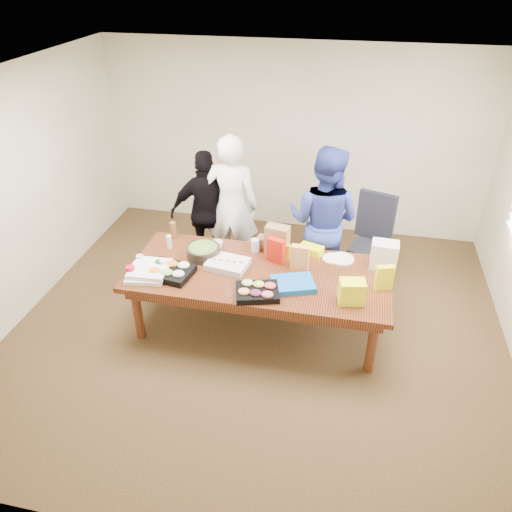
% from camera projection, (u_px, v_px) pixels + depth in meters
% --- Properties ---
extents(floor, '(5.50, 5.00, 0.02)m').
position_uv_depth(floor, '(258.00, 326.00, 5.61)').
color(floor, '#47301E').
rests_on(floor, ground).
extents(ceiling, '(5.50, 5.00, 0.02)m').
position_uv_depth(ceiling, '(259.00, 83.00, 4.14)').
color(ceiling, white).
rests_on(ceiling, wall_back).
extents(wall_back, '(5.50, 0.04, 2.70)m').
position_uv_depth(wall_back, '(294.00, 141.00, 6.93)').
color(wall_back, beige).
rests_on(wall_back, floor).
extents(wall_front, '(5.50, 0.04, 2.70)m').
position_uv_depth(wall_front, '(172.00, 425.00, 2.81)').
color(wall_front, beige).
rests_on(wall_front, floor).
extents(wall_left, '(0.04, 5.00, 2.70)m').
position_uv_depth(wall_left, '(15.00, 198.00, 5.35)').
color(wall_left, beige).
rests_on(wall_left, floor).
extents(conference_table, '(2.80, 1.20, 0.75)m').
position_uv_depth(conference_table, '(259.00, 300.00, 5.40)').
color(conference_table, '#4C1C0F').
rests_on(conference_table, floor).
extents(office_chair, '(0.73, 0.73, 1.13)m').
position_uv_depth(office_chair, '(373.00, 246.00, 6.01)').
color(office_chair, black).
rests_on(office_chair, floor).
extents(person_center, '(0.72, 0.50, 1.88)m').
position_uv_depth(person_center, '(231.00, 207.00, 6.07)').
color(person_center, white).
rests_on(person_center, floor).
extents(person_right, '(1.06, 0.92, 1.87)m').
position_uv_depth(person_right, '(323.00, 221.00, 5.77)').
color(person_right, navy).
rests_on(person_right, floor).
extents(person_left, '(1.04, 0.67, 1.64)m').
position_uv_depth(person_left, '(208.00, 212.00, 6.22)').
color(person_left, black).
rests_on(person_left, floor).
extents(veggie_tray, '(0.53, 0.44, 0.07)m').
position_uv_depth(veggie_tray, '(170.00, 272.00, 5.14)').
color(veggie_tray, black).
rests_on(veggie_tray, conference_table).
extents(fruit_tray, '(0.50, 0.44, 0.06)m').
position_uv_depth(fruit_tray, '(257.00, 292.00, 4.84)').
color(fruit_tray, black).
rests_on(fruit_tray, conference_table).
extents(sheet_cake, '(0.48, 0.39, 0.08)m').
position_uv_depth(sheet_cake, '(228.00, 264.00, 5.26)').
color(sheet_cake, silver).
rests_on(sheet_cake, conference_table).
extents(salad_bowl, '(0.39, 0.39, 0.12)m').
position_uv_depth(salad_bowl, '(203.00, 252.00, 5.43)').
color(salad_bowl, '#29231D').
rests_on(salad_bowl, conference_table).
extents(chip_bag_blue, '(0.51, 0.45, 0.06)m').
position_uv_depth(chip_bag_blue, '(293.00, 284.00, 4.95)').
color(chip_bag_blue, '#135AB2').
rests_on(chip_bag_blue, conference_table).
extents(chip_bag_red, '(0.21, 0.14, 0.29)m').
position_uv_depth(chip_bag_red, '(276.00, 251.00, 5.29)').
color(chip_bag_red, '#BA190A').
rests_on(chip_bag_red, conference_table).
extents(chip_bag_yellow, '(0.19, 0.12, 0.27)m').
position_uv_depth(chip_bag_yellow, '(384.00, 278.00, 4.87)').
color(chip_bag_yellow, yellow).
rests_on(chip_bag_yellow, conference_table).
extents(chip_bag_orange, '(0.19, 0.09, 0.30)m').
position_uv_depth(chip_bag_orange, '(300.00, 258.00, 5.15)').
color(chip_bag_orange, '#EE8D43').
rests_on(chip_bag_orange, conference_table).
extents(mayo_jar, '(0.10, 0.10, 0.15)m').
position_uv_depth(mayo_jar, '(255.00, 245.00, 5.52)').
color(mayo_jar, silver).
rests_on(mayo_jar, conference_table).
extents(mustard_bottle, '(0.08, 0.08, 0.18)m').
position_uv_depth(mustard_bottle, '(288.00, 252.00, 5.38)').
color(mustard_bottle, '#D2A405').
rests_on(mustard_bottle, conference_table).
extents(dressing_bottle, '(0.08, 0.08, 0.21)m').
position_uv_depth(dressing_bottle, '(173.00, 230.00, 5.75)').
color(dressing_bottle, brown).
rests_on(dressing_bottle, conference_table).
extents(ranch_bottle, '(0.06, 0.06, 0.17)m').
position_uv_depth(ranch_bottle, '(169.00, 242.00, 5.56)').
color(ranch_bottle, white).
rests_on(ranch_bottle, conference_table).
extents(banana_bunch, '(0.30, 0.23, 0.09)m').
position_uv_depth(banana_bunch, '(311.00, 250.00, 5.49)').
color(banana_bunch, '#E8FF02').
rests_on(banana_bunch, conference_table).
extents(bread_loaf, '(0.33, 0.17, 0.13)m').
position_uv_depth(bread_loaf, '(271.00, 243.00, 5.59)').
color(bread_loaf, brown).
rests_on(bread_loaf, conference_table).
extents(kraft_bag, '(0.28, 0.19, 0.34)m').
position_uv_depth(kraft_bag, '(277.00, 240.00, 5.43)').
color(kraft_bag, olive).
rests_on(kraft_bag, conference_table).
extents(red_cup, '(0.10, 0.10, 0.13)m').
position_uv_depth(red_cup, '(131.00, 272.00, 5.09)').
color(red_cup, red).
rests_on(red_cup, conference_table).
extents(clear_cup_a, '(0.10, 0.10, 0.12)m').
position_uv_depth(clear_cup_a, '(164.00, 265.00, 5.21)').
color(clear_cup_a, white).
rests_on(clear_cup_a, conference_table).
extents(clear_cup_b, '(0.09, 0.09, 0.11)m').
position_uv_depth(clear_cup_b, '(140.00, 260.00, 5.29)').
color(clear_cup_b, silver).
rests_on(clear_cup_b, conference_table).
extents(pizza_box_lower, '(0.45, 0.45, 0.05)m').
position_uv_depth(pizza_box_lower, '(147.00, 273.00, 5.13)').
color(pizza_box_lower, white).
rests_on(pizza_box_lower, conference_table).
extents(pizza_box_upper, '(0.42, 0.42, 0.05)m').
position_uv_depth(pizza_box_upper, '(150.00, 269.00, 5.12)').
color(pizza_box_upper, white).
rests_on(pizza_box_upper, pizza_box_lower).
extents(plate_a, '(0.35, 0.35, 0.02)m').
position_uv_depth(plate_a, '(342.00, 259.00, 5.40)').
color(plate_a, white).
rests_on(plate_a, conference_table).
extents(plate_b, '(0.24, 0.24, 0.01)m').
position_uv_depth(plate_b, '(332.00, 258.00, 5.41)').
color(plate_b, white).
rests_on(plate_b, conference_table).
extents(dip_bowl_a, '(0.16, 0.16, 0.06)m').
position_uv_depth(dip_bowl_a, '(278.00, 257.00, 5.39)').
color(dip_bowl_a, beige).
rests_on(dip_bowl_a, conference_table).
extents(dip_bowl_b, '(0.16, 0.16, 0.05)m').
position_uv_depth(dip_bowl_b, '(217.00, 244.00, 5.64)').
color(dip_bowl_b, beige).
rests_on(dip_bowl_b, conference_table).
extents(grocery_bag_white, '(0.29, 0.21, 0.30)m').
position_uv_depth(grocery_bag_white, '(384.00, 255.00, 5.20)').
color(grocery_bag_white, silver).
rests_on(grocery_bag_white, conference_table).
extents(grocery_bag_yellow, '(0.27, 0.21, 0.24)m').
position_uv_depth(grocery_bag_yellow, '(352.00, 292.00, 4.69)').
color(grocery_bag_yellow, '#FFFD16').
rests_on(grocery_bag_yellow, conference_table).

